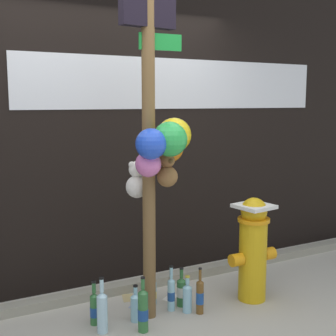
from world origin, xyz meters
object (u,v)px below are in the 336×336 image
bottle_3 (102,311)px  bottle_8 (136,306)px  bottle_2 (153,291)px  bottle_1 (200,296)px  memorial_post (158,136)px  bottle_7 (143,310)px  bottle_0 (94,308)px  bottle_5 (181,291)px  bottle_6 (187,297)px  fire_hydrant (253,247)px  bottle_4 (171,293)px

bottle_3 → bottle_8: bearing=8.8°
bottle_2 → bottle_3: bearing=-154.4°
bottle_1 → bottle_2: size_ratio=1.23×
memorial_post → bottle_7: memorial_post is taller
bottle_0 → bottle_2: 0.56m
bottle_1 → bottle_5: size_ratio=1.16×
memorial_post → bottle_3: 1.35m
bottle_2 → bottle_6: 0.32m
memorial_post → fire_hydrant: memorial_post is taller
bottle_6 → bottle_3: bearing=179.3°
bottle_6 → bottle_2: bearing=123.4°
bottle_3 → bottle_5: bottle_3 is taller
bottle_5 → bottle_7: 0.52m
bottle_7 → fire_hydrant: bearing=4.0°
bottle_6 → bottle_8: size_ratio=1.04×
bottle_2 → fire_hydrant: bearing=-21.5°
bottle_7 → bottle_8: bottle_7 is taller
bottle_0 → bottle_8: 0.31m
bottle_4 → bottle_6: 0.13m
bottle_5 → bottle_3: bearing=-171.1°
bottle_3 → bottle_8: 0.29m
bottle_3 → fire_hydrant: bearing=-2.3°
fire_hydrant → bottle_6: (-0.61, 0.04, -0.34)m
bottle_3 → bottle_6: 0.72m
bottle_0 → bottle_8: (0.30, -0.10, -0.01)m
bottle_1 → bottle_8: bottle_1 is taller
bottle_8 → bottle_5: bearing=8.9°
bottle_0 → bottle_7: bearing=-44.1°
bottle_6 → bottle_8: bearing=172.9°
bottle_2 → bottle_4: (0.08, -0.18, 0.04)m
bottle_0 → bottle_1: size_ratio=0.90×
bottle_2 → bottle_7: size_ratio=0.74×
fire_hydrant → bottle_2: 0.92m
bottle_1 → bottle_8: size_ratio=1.31×
bottle_1 → bottle_6: bottle_1 is taller
bottle_3 → bottle_4: bottle_3 is taller
bottle_3 → bottle_5: bearing=8.9°
bottle_0 → bottle_4: 0.63m
bottle_3 → bottle_5: (0.73, 0.11, -0.04)m
fire_hydrant → bottle_2: size_ratio=2.87×
bottle_1 → bottle_8: bearing=166.6°
bottle_4 → bottle_8: size_ratio=1.29×
bottle_7 → memorial_post: bearing=34.7°
fire_hydrant → bottle_1: fire_hydrant is taller
bottle_8 → fire_hydrant: bearing=-5.3°
bottle_5 → bottle_7: (-0.46, -0.24, 0.04)m
bottle_4 → bottle_7: bearing=-149.1°
bottle_5 → bottle_4: bearing=-163.7°
fire_hydrant → bottle_6: 0.70m
bottle_3 → bottle_6: bottle_3 is taller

